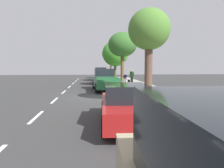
{
  "coord_description": "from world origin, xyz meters",
  "views": [
    {
      "loc": [
        -0.44,
        -14.19,
        2.19
      ],
      "look_at": [
        0.92,
        -0.45,
        0.96
      ],
      "focal_mm": 31.98,
      "sensor_mm": 36.0,
      "label": 1
    }
  ],
  "objects_px": {
    "fire_hydrant": "(116,80)",
    "parked_pickup_green_mid": "(105,80)",
    "cyclist_with_backpack": "(125,85)",
    "street_tree_mid_block": "(123,45)",
    "parked_sedan_black_far": "(102,78)",
    "pedestrian_on_phone": "(132,76)",
    "street_tree_near_cyclist": "(149,31)",
    "parked_sedan_red_second": "(126,105)",
    "parked_suv_grey_farthest": "(101,74)",
    "bicycle_at_curb": "(121,94)",
    "street_tree_corner": "(111,54)",
    "street_tree_far_end": "(115,54)"
  },
  "relations": [
    {
      "from": "fire_hydrant",
      "to": "parked_pickup_green_mid",
      "type": "bearing_deg",
      "value": -107.67
    },
    {
      "from": "cyclist_with_backpack",
      "to": "street_tree_mid_block",
      "type": "bearing_deg",
      "value": 82.64
    },
    {
      "from": "parked_sedan_black_far",
      "to": "cyclist_with_backpack",
      "type": "bearing_deg",
      "value": -85.82
    },
    {
      "from": "parked_sedan_black_far",
      "to": "pedestrian_on_phone",
      "type": "distance_m",
      "value": 3.89
    },
    {
      "from": "street_tree_near_cyclist",
      "to": "parked_pickup_green_mid",
      "type": "bearing_deg",
      "value": 106.85
    },
    {
      "from": "parked_sedan_red_second",
      "to": "parked_suv_grey_farthest",
      "type": "bearing_deg",
      "value": 89.75
    },
    {
      "from": "street_tree_mid_block",
      "to": "pedestrian_on_phone",
      "type": "bearing_deg",
      "value": 49.13
    },
    {
      "from": "parked_sedan_black_far",
      "to": "street_tree_mid_block",
      "type": "relative_size",
      "value": 0.79
    },
    {
      "from": "parked_suv_grey_farthest",
      "to": "parked_sedan_black_far",
      "type": "bearing_deg",
      "value": -91.43
    },
    {
      "from": "parked_suv_grey_farthest",
      "to": "street_tree_mid_block",
      "type": "distance_m",
      "value": 10.69
    },
    {
      "from": "bicycle_at_curb",
      "to": "parked_sedan_black_far",
      "type": "bearing_deg",
      "value": 93.24
    },
    {
      "from": "parked_sedan_red_second",
      "to": "pedestrian_on_phone",
      "type": "height_order",
      "value": "pedestrian_on_phone"
    },
    {
      "from": "street_tree_corner",
      "to": "pedestrian_on_phone",
      "type": "bearing_deg",
      "value": -83.35
    },
    {
      "from": "parked_sedan_black_far",
      "to": "pedestrian_on_phone",
      "type": "bearing_deg",
      "value": -29.38
    },
    {
      "from": "cyclist_with_backpack",
      "to": "street_tree_corner",
      "type": "bearing_deg",
      "value": 87.04
    },
    {
      "from": "cyclist_with_backpack",
      "to": "street_tree_far_end",
      "type": "relative_size",
      "value": 0.3
    },
    {
      "from": "parked_suv_grey_farthest",
      "to": "cyclist_with_backpack",
      "type": "distance_m",
      "value": 18.75
    },
    {
      "from": "parked_pickup_green_mid",
      "to": "street_tree_far_end",
      "type": "relative_size",
      "value": 0.96
    },
    {
      "from": "pedestrian_on_phone",
      "to": "parked_sedan_black_far",
      "type": "bearing_deg",
      "value": 150.62
    },
    {
      "from": "cyclist_with_backpack",
      "to": "pedestrian_on_phone",
      "type": "xyz_separation_m",
      "value": [
        2.48,
        10.33,
        0.06
      ]
    },
    {
      "from": "fire_hydrant",
      "to": "parked_suv_grey_farthest",
      "type": "bearing_deg",
      "value": 100.02
    },
    {
      "from": "bicycle_at_curb",
      "to": "street_tree_far_end",
      "type": "height_order",
      "value": "street_tree_far_end"
    },
    {
      "from": "parked_pickup_green_mid",
      "to": "street_tree_near_cyclist",
      "type": "distance_m",
      "value": 7.91
    },
    {
      "from": "parked_sedan_red_second",
      "to": "fire_hydrant",
      "type": "bearing_deg",
      "value": 84.6
    },
    {
      "from": "pedestrian_on_phone",
      "to": "parked_suv_grey_farthest",
      "type": "bearing_deg",
      "value": 110.91
    },
    {
      "from": "parked_suv_grey_farthest",
      "to": "bicycle_at_curb",
      "type": "relative_size",
      "value": 2.71
    },
    {
      "from": "parked_sedan_red_second",
      "to": "street_tree_corner",
      "type": "bearing_deg",
      "value": 85.83
    },
    {
      "from": "bicycle_at_curb",
      "to": "cyclist_with_backpack",
      "type": "bearing_deg",
      "value": -63.03
    },
    {
      "from": "cyclist_with_backpack",
      "to": "fire_hydrant",
      "type": "distance_m",
      "value": 10.84
    },
    {
      "from": "street_tree_near_cyclist",
      "to": "street_tree_far_end",
      "type": "height_order",
      "value": "street_tree_far_end"
    },
    {
      "from": "street_tree_far_end",
      "to": "pedestrian_on_phone",
      "type": "relative_size",
      "value": 3.41
    },
    {
      "from": "parked_sedan_red_second",
      "to": "cyclist_with_backpack",
      "type": "distance_m",
      "value": 5.18
    },
    {
      "from": "parked_sedan_black_far",
      "to": "bicycle_at_curb",
      "type": "height_order",
      "value": "parked_sedan_black_far"
    },
    {
      "from": "fire_hydrant",
      "to": "street_tree_far_end",
      "type": "bearing_deg",
      "value": 84.44
    },
    {
      "from": "parked_pickup_green_mid",
      "to": "parked_suv_grey_farthest",
      "type": "height_order",
      "value": "parked_suv_grey_farthest"
    },
    {
      "from": "fire_hydrant",
      "to": "street_tree_corner",
      "type": "bearing_deg",
      "value": 87.61
    },
    {
      "from": "parked_suv_grey_farthest",
      "to": "street_tree_near_cyclist",
      "type": "bearing_deg",
      "value": -84.66
    },
    {
      "from": "cyclist_with_backpack",
      "to": "parked_suv_grey_farthest",
      "type": "bearing_deg",
      "value": 92.23
    },
    {
      "from": "bicycle_at_curb",
      "to": "parked_suv_grey_farthest",
      "type": "bearing_deg",
      "value": 91.58
    },
    {
      "from": "parked_sedan_red_second",
      "to": "street_tree_corner",
      "type": "distance_m",
      "value": 27.29
    },
    {
      "from": "bicycle_at_curb",
      "to": "street_tree_corner",
      "type": "relative_size",
      "value": 0.33
    },
    {
      "from": "street_tree_corner",
      "to": "parked_sedan_black_far",
      "type": "bearing_deg",
      "value": -101.83
    },
    {
      "from": "street_tree_mid_block",
      "to": "cyclist_with_backpack",
      "type": "bearing_deg",
      "value": -97.36
    },
    {
      "from": "street_tree_corner",
      "to": "fire_hydrant",
      "type": "bearing_deg",
      "value": -92.39
    },
    {
      "from": "street_tree_near_cyclist",
      "to": "street_tree_corner",
      "type": "relative_size",
      "value": 0.98
    },
    {
      "from": "parked_sedan_red_second",
      "to": "street_tree_corner",
      "type": "height_order",
      "value": "street_tree_corner"
    },
    {
      "from": "parked_sedan_black_far",
      "to": "pedestrian_on_phone",
      "type": "relative_size",
      "value": 2.69
    },
    {
      "from": "parked_suv_grey_farthest",
      "to": "cyclist_with_backpack",
      "type": "height_order",
      "value": "parked_suv_grey_farthest"
    },
    {
      "from": "street_tree_mid_block",
      "to": "parked_pickup_green_mid",
      "type": "bearing_deg",
      "value": -124.29
    },
    {
      "from": "street_tree_near_cyclist",
      "to": "fire_hydrant",
      "type": "xyz_separation_m",
      "value": [
        -0.46,
        12.01,
        -3.59
      ]
    }
  ]
}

